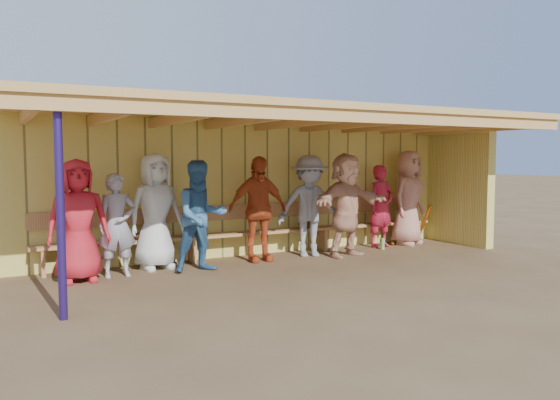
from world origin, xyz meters
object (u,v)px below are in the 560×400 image
at_px(player_a, 117,225).
at_px(player_d, 258,209).
at_px(player_f, 346,205).
at_px(player_g, 381,206).
at_px(player_c, 201,216).
at_px(player_b, 156,211).
at_px(bench, 260,226).
at_px(player_extra, 78,221).
at_px(player_e, 309,206).
at_px(player_h, 408,198).

relative_size(player_a, player_d, 0.86).
xyz_separation_m(player_f, player_g, (1.19, 0.52, -0.11)).
xyz_separation_m(player_a, player_f, (3.92, -0.22, 0.15)).
height_order(player_c, player_f, player_f).
relative_size(player_a, player_b, 0.84).
bearing_deg(player_a, bench, 13.97).
bearing_deg(player_extra, player_d, 3.86).
distance_m(player_a, bench, 2.70).
bearing_deg(player_f, player_extra, 165.96).
relative_size(player_f, bench, 0.24).
bearing_deg(player_e, player_extra, -159.74).
bearing_deg(player_g, player_b, 174.06).
relative_size(player_a, player_f, 0.83).
distance_m(player_c, player_extra, 1.77).
bearing_deg(player_d, player_c, -161.84).
bearing_deg(player_a, player_d, 4.10).
xyz_separation_m(player_a, player_b, (0.66, 0.29, 0.15)).
bearing_deg(player_g, bench, 167.08).
bearing_deg(bench, player_d, -119.56).
height_order(player_a, player_f, player_f).
xyz_separation_m(player_e, player_g, (1.74, 0.17, -0.09)).
relative_size(player_e, player_extra, 1.03).
xyz_separation_m(player_e, player_f, (0.55, -0.34, 0.02)).
bearing_deg(player_h, player_e, 163.65).
bearing_deg(player_e, player_a, -160.51).
bearing_deg(player_f, player_g, 11.27).
relative_size(player_f, player_g, 1.14).
bearing_deg(player_extra, player_b, 16.92).
xyz_separation_m(player_b, player_g, (4.46, 0.00, -0.11)).
relative_size(player_a, player_g, 0.95).
bearing_deg(player_g, player_c, -178.39).
bearing_deg(player_f, player_d, 155.42).
bearing_deg(player_b, player_a, -165.89).
height_order(player_c, player_g, player_c).
bearing_deg(player_c, player_f, -0.53).
distance_m(player_e, player_f, 0.65).
bearing_deg(player_d, player_f, -11.19).
bearing_deg(bench, player_a, -167.12).
xyz_separation_m(player_d, player_g, (2.76, 0.17, -0.09)).
relative_size(player_h, player_extra, 1.09).
xyz_separation_m(player_c, player_extra, (-1.76, 0.15, 0.01)).
height_order(player_f, player_extra, player_f).
xyz_separation_m(player_a, player_h, (5.80, 0.29, 0.18)).
relative_size(player_h, bench, 0.25).
relative_size(player_d, player_h, 0.94).
height_order(player_d, player_g, player_d).
xyz_separation_m(player_h, player_extra, (-6.35, -0.37, -0.08)).
distance_m(player_g, bench, 2.53).
bearing_deg(player_c, player_e, 8.51).
xyz_separation_m(player_a, bench, (2.62, 0.60, -0.24)).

